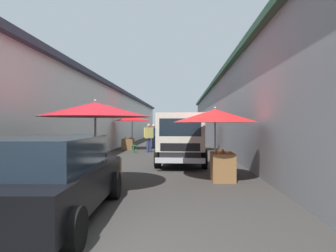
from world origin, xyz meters
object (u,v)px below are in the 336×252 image
(vendor_in_shade, at_px, (154,134))
(plastic_stool, at_px, (134,147))
(vendor_by_crates, at_px, (149,136))
(fruit_stall_near_left, at_px, (216,124))
(fruit_stall_mid_lane, at_px, (131,123))
(fruit_stall_far_left, at_px, (198,124))
(fruit_stall_far_right, at_px, (96,119))
(hatchback_car, at_px, (51,177))
(delivery_truck, at_px, (181,140))

(vendor_in_shade, bearing_deg, plastic_stool, 163.89)
(vendor_by_crates, bearing_deg, vendor_in_shade, 0.00)
(fruit_stall_near_left, xyz_separation_m, vendor_by_crates, (8.02, 2.97, -0.69))
(vendor_by_crates, bearing_deg, fruit_stall_near_left, -159.70)
(fruit_stall_near_left, xyz_separation_m, vendor_in_shade, (10.80, 2.97, -0.72))
(fruit_stall_mid_lane, bearing_deg, plastic_stool, -165.88)
(fruit_stall_far_left, distance_m, plastic_stool, 4.31)
(fruit_stall_near_left, relative_size, fruit_stall_mid_lane, 1.08)
(fruit_stall_near_left, height_order, vendor_in_shade, fruit_stall_near_left)
(vendor_in_shade, bearing_deg, fruit_stall_far_right, 178.72)
(fruit_stall_far_left, relative_size, plastic_stool, 5.27)
(hatchback_car, bearing_deg, vendor_in_shade, -1.51)
(delivery_truck, height_order, plastic_stool, delivery_truck)
(fruit_stall_mid_lane, height_order, plastic_stool, fruit_stall_mid_lane)
(fruit_stall_far_left, bearing_deg, fruit_stall_mid_lane, 83.65)
(fruit_stall_near_left, xyz_separation_m, fruit_stall_far_left, (9.33, 0.01, 0.01))
(fruit_stall_far_left, xyz_separation_m, hatchback_car, (-13.02, 3.34, -0.94))
(fruit_stall_far_left, relative_size, delivery_truck, 0.46)
(fruit_stall_far_left, height_order, fruit_stall_mid_lane, fruit_stall_mid_lane)
(fruit_stall_mid_lane, bearing_deg, hatchback_car, -175.90)
(fruit_stall_far_left, bearing_deg, fruit_stall_far_right, 163.19)
(vendor_in_shade, bearing_deg, vendor_by_crates, -180.00)
(hatchback_car, bearing_deg, vendor_by_crates, -1.87)
(plastic_stool, bearing_deg, fruit_stall_far_left, -68.69)
(delivery_truck, distance_m, vendor_by_crates, 5.56)
(hatchback_car, relative_size, vendor_in_shade, 2.41)
(fruit_stall_mid_lane, bearing_deg, vendor_in_shade, -53.76)
(fruit_stall_far_right, bearing_deg, vendor_by_crates, -1.66)
(hatchback_car, xyz_separation_m, vendor_in_shade, (14.48, -0.38, 0.22))
(fruit_stall_far_right, relative_size, vendor_by_crates, 1.69)
(fruit_stall_far_right, relative_size, delivery_truck, 0.57)
(fruit_stall_mid_lane, relative_size, vendor_in_shade, 1.43)
(fruit_stall_near_left, distance_m, fruit_stall_far_left, 9.33)
(fruit_stall_near_left, xyz_separation_m, delivery_truck, (2.81, 1.05, -0.63))
(fruit_stall_mid_lane, relative_size, delivery_truck, 0.47)
(hatchback_car, bearing_deg, plastic_stool, 2.34)
(fruit_stall_far_right, bearing_deg, hatchback_car, 177.30)
(vendor_by_crates, height_order, plastic_stool, vendor_by_crates)
(delivery_truck, height_order, vendor_by_crates, delivery_truck)
(fruit_stall_mid_lane, relative_size, fruit_stall_far_right, 0.83)
(fruit_stall_mid_lane, height_order, hatchback_car, fruit_stall_mid_lane)
(fruit_stall_far_left, distance_m, vendor_by_crates, 3.31)
(delivery_truck, relative_size, vendor_in_shade, 3.02)
(fruit_stall_near_left, distance_m, hatchback_car, 5.07)
(fruit_stall_near_left, distance_m, fruit_stall_mid_lane, 10.72)
(fruit_stall_far_right, xyz_separation_m, vendor_by_crates, (9.38, -0.27, -0.83))
(fruit_stall_far_left, xyz_separation_m, vendor_by_crates, (-1.31, 2.96, -0.70))
(vendor_by_crates, relative_size, vendor_in_shade, 1.02)
(fruit_stall_far_right, bearing_deg, delivery_truck, -27.68)
(hatchback_car, bearing_deg, fruit_stall_far_right, -2.70)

